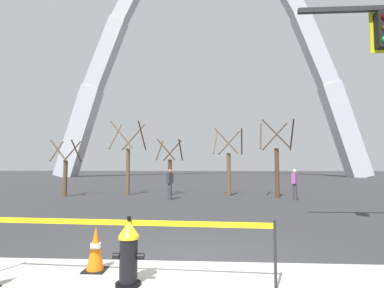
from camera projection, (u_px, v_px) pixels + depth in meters
The scene contains 12 objects.
ground_plane at pixel (188, 264), 5.39m from camera, with size 240.00×240.00×0.00m, color #333335.
fire_hydrant at pixel (129, 253), 4.43m from camera, with size 0.46×0.48×0.99m.
caution_tape_barrier at pixel (120, 239), 4.49m from camera, with size 4.48×0.29×0.97m.
traffic_cone_mid_sidewalk at pixel (96, 249), 5.04m from camera, with size 0.36×0.36×0.73m.
monument_arch at pixel (208, 57), 52.71m from camera, with size 52.42×3.06×47.26m.
tree_far_left at pixel (65, 171), 17.75m from camera, with size 1.52×1.53×3.27m.
tree_left_mid at pixel (128, 162), 18.82m from camera, with size 2.06×2.07×4.48m.
tree_center_left at pixel (170, 170), 18.70m from camera, with size 1.58×1.59×3.40m.
tree_center_right at pixel (229, 166), 18.24m from camera, with size 1.84×1.85×3.97m.
tree_right_mid at pixel (277, 163), 17.08m from camera, with size 1.98×2.00×4.31m.
pedestrian_walking_left at pixel (295, 184), 15.67m from camera, with size 0.37×0.39×1.59m.
pedestrian_standing_center at pixel (170, 184), 16.03m from camera, with size 0.37×0.39×1.59m.
Camera 1 is at (0.41, -5.52, 1.71)m, focal length 28.58 mm.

